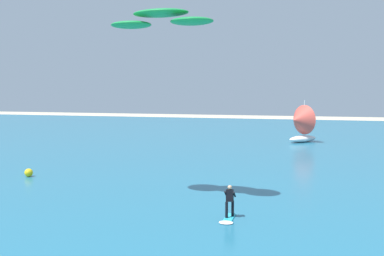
% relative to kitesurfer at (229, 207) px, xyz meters
% --- Properties ---
extents(ocean, '(160.00, 90.00, 0.10)m').
position_rel_kitesurfer_xyz_m(ocean, '(-3.59, 32.04, -0.65)').
color(ocean, '#236B89').
rests_on(ocean, ground).
extents(kitesurfer, '(0.70, 1.95, 1.67)m').
position_rel_kitesurfer_xyz_m(kitesurfer, '(0.00, 0.00, 0.00)').
color(kitesurfer, '#26B2CC').
rests_on(kitesurfer, ocean).
extents(kite, '(6.30, 2.58, 0.93)m').
position_rel_kitesurfer_xyz_m(kite, '(-4.37, 2.34, 9.75)').
color(kite, '#198C3F').
extents(sailboat_mid_left, '(4.47, 4.59, 5.14)m').
position_rel_kitesurfer_xyz_m(sailboat_mid_left, '(2.36, 33.99, 1.75)').
color(sailboat_mid_left, white).
rests_on(sailboat_mid_left, ocean).
extents(marker_buoy, '(0.61, 0.61, 0.61)m').
position_rel_kitesurfer_xyz_m(marker_buoy, '(-16.31, 6.65, -0.30)').
color(marker_buoy, yellow).
rests_on(marker_buoy, ocean).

